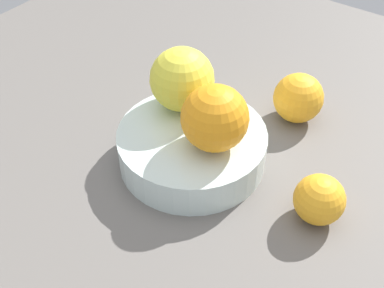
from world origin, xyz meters
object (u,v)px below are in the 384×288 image
Objects in this scene: orange_loose_0 at (319,199)px; orange_loose_1 at (298,98)px; orange_in_bowl_0 at (215,117)px; orange_in_bowl_1 at (182,79)px; fruit_bowl at (192,147)px.

orange_loose_0 is 18.87cm from orange_loose_1.
orange_in_bowl_1 is at bearing -115.91° from orange_in_bowl_0.
orange_in_bowl_0 is 17.56cm from orange_loose_1.
orange_in_bowl_0 is 1.37× the size of orange_loose_0.
orange_in_bowl_0 is 1.15× the size of orange_loose_1.
orange_in_bowl_1 is at bearing -131.52° from fruit_bowl.
orange_in_bowl_1 reaches higher than orange_in_bowl_0.
orange_loose_0 reaches higher than fruit_bowl.
orange_loose_1 is at bearing -145.69° from orange_loose_0.
orange_in_bowl_1 is (-3.85, -7.93, 0.14)cm from orange_in_bowl_0.
orange_in_bowl_0 reaches higher than fruit_bowl.
orange_in_bowl_0 is at bearing 92.41° from fruit_bowl.
orange_in_bowl_1 is 18.00cm from orange_loose_1.
orange_in_bowl_0 is at bearing -87.34° from orange_loose_0.
orange_in_bowl_0 reaches higher than orange_loose_0.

